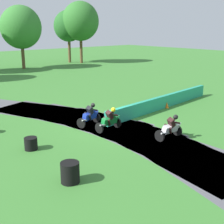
# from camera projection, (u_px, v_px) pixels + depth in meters

# --- Properties ---
(ground_plane) EXTENTS (120.00, 120.00, 0.00)m
(ground_plane) POSITION_uv_depth(u_px,v_px,m) (110.00, 125.00, 18.31)
(ground_plane) COLOR #38752D
(track_asphalt) EXTENTS (7.58, 22.80, 0.01)m
(track_asphalt) POSITION_uv_depth(u_px,v_px,m) (102.00, 128.00, 17.87)
(track_asphalt) COLOR #515156
(track_asphalt) RESTS_ON ground
(safety_barrier) EXTENTS (11.61, 1.45, 0.90)m
(safety_barrier) POSITION_uv_depth(u_px,v_px,m) (163.00, 102.00, 22.06)
(safety_barrier) COLOR #239375
(safety_barrier) RESTS_ON ground
(motorcycle_lead_white) EXTENTS (1.69, 0.86, 1.43)m
(motorcycle_lead_white) POSITION_uv_depth(u_px,v_px,m) (172.00, 127.00, 15.99)
(motorcycle_lead_white) COLOR black
(motorcycle_lead_white) RESTS_ON ground
(motorcycle_chase_green) EXTENTS (1.68, 0.83, 1.43)m
(motorcycle_chase_green) POSITION_uv_depth(u_px,v_px,m) (111.00, 119.00, 17.28)
(motorcycle_chase_green) COLOR black
(motorcycle_chase_green) RESTS_ON ground
(motorcycle_trailing_blue) EXTENTS (1.71, 1.04, 1.43)m
(motorcycle_trailing_blue) POSITION_uv_depth(u_px,v_px,m) (91.00, 115.00, 18.21)
(motorcycle_trailing_blue) COLOR black
(motorcycle_trailing_blue) RESTS_ON ground
(tire_stack_near) EXTENTS (0.72, 0.72, 0.80)m
(tire_stack_near) POSITION_uv_depth(u_px,v_px,m) (70.00, 172.00, 11.53)
(tire_stack_near) COLOR black
(tire_stack_near) RESTS_ON ground
(tire_stack_mid_a) EXTENTS (0.62, 0.62, 0.60)m
(tire_stack_mid_a) POSITION_uv_depth(u_px,v_px,m) (31.00, 144.00, 14.65)
(tire_stack_mid_a) COLOR black
(tire_stack_mid_a) RESTS_ON ground
(traffic_cone) EXTENTS (0.28, 0.28, 0.44)m
(traffic_cone) POSITION_uv_depth(u_px,v_px,m) (167.00, 105.00, 22.20)
(traffic_cone) COLOR orange
(traffic_cone) RESTS_ON ground
(tree_far_right) EXTENTS (5.51, 5.51, 8.50)m
(tree_far_right) POSITION_uv_depth(u_px,v_px,m) (21.00, 27.00, 41.59)
(tree_far_right) COLOR brown
(tree_far_right) RESTS_ON ground
(tree_mid_rise) EXTENTS (5.75, 5.75, 9.52)m
(tree_mid_rise) POSITION_uv_depth(u_px,v_px,m) (80.00, 21.00, 48.11)
(tree_mid_rise) COLOR brown
(tree_mid_rise) RESTS_ON ground
(tree_distant) EXTENTS (4.69, 4.69, 8.25)m
(tree_distant) POSITION_uv_depth(u_px,v_px,m) (69.00, 26.00, 48.98)
(tree_distant) COLOR brown
(tree_distant) RESTS_ON ground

